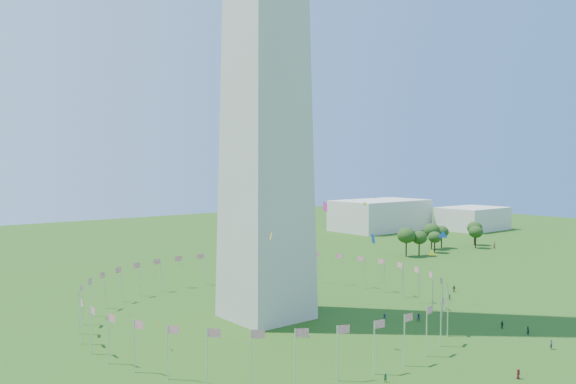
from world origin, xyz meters
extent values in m
plane|color=#1E4610|center=(0.00, 0.00, 0.00)|extent=(600.00, 600.00, 0.00)
cylinder|color=silver|center=(40.00, 50.00, 4.50)|extent=(0.24, 0.24, 9.00)
cylinder|color=silver|center=(39.39, 56.95, 4.50)|extent=(0.24, 0.24, 9.00)
cylinder|color=silver|center=(37.59, 63.68, 4.50)|extent=(0.24, 0.24, 9.00)
cylinder|color=silver|center=(34.64, 70.00, 4.50)|extent=(0.24, 0.24, 9.00)
cylinder|color=silver|center=(30.64, 75.71, 4.50)|extent=(0.24, 0.24, 9.00)
cylinder|color=silver|center=(25.71, 80.64, 4.50)|extent=(0.24, 0.24, 9.00)
cylinder|color=silver|center=(20.00, 84.64, 4.50)|extent=(0.24, 0.24, 9.00)
cylinder|color=silver|center=(13.68, 87.59, 4.50)|extent=(0.24, 0.24, 9.00)
cylinder|color=silver|center=(6.95, 89.39, 4.50)|extent=(0.24, 0.24, 9.00)
cylinder|color=silver|center=(0.00, 90.00, 4.50)|extent=(0.24, 0.24, 9.00)
cylinder|color=silver|center=(-6.95, 89.39, 4.50)|extent=(0.24, 0.24, 9.00)
cylinder|color=silver|center=(-13.68, 87.59, 4.50)|extent=(0.24, 0.24, 9.00)
cylinder|color=silver|center=(-20.00, 84.64, 4.50)|extent=(0.24, 0.24, 9.00)
cylinder|color=silver|center=(-25.71, 80.64, 4.50)|extent=(0.24, 0.24, 9.00)
cylinder|color=silver|center=(-30.64, 75.71, 4.50)|extent=(0.24, 0.24, 9.00)
cylinder|color=silver|center=(-34.64, 70.00, 4.50)|extent=(0.24, 0.24, 9.00)
cylinder|color=silver|center=(-37.59, 63.68, 4.50)|extent=(0.24, 0.24, 9.00)
cylinder|color=silver|center=(-39.39, 56.95, 4.50)|extent=(0.24, 0.24, 9.00)
cylinder|color=silver|center=(-40.00, 50.00, 4.50)|extent=(0.24, 0.24, 9.00)
cylinder|color=silver|center=(-39.39, 43.05, 4.50)|extent=(0.24, 0.24, 9.00)
cylinder|color=silver|center=(-37.59, 36.32, 4.50)|extent=(0.24, 0.24, 9.00)
cylinder|color=silver|center=(-34.64, 30.00, 4.50)|extent=(0.24, 0.24, 9.00)
cylinder|color=silver|center=(-30.64, 24.29, 4.50)|extent=(0.24, 0.24, 9.00)
cylinder|color=silver|center=(-25.71, 19.36, 4.50)|extent=(0.24, 0.24, 9.00)
cylinder|color=silver|center=(-20.00, 15.36, 4.50)|extent=(0.24, 0.24, 9.00)
cylinder|color=silver|center=(-13.68, 12.41, 4.50)|extent=(0.24, 0.24, 9.00)
cylinder|color=silver|center=(-6.95, 10.61, 4.50)|extent=(0.24, 0.24, 9.00)
cylinder|color=silver|center=(0.00, 10.00, 4.50)|extent=(0.24, 0.24, 9.00)
cylinder|color=silver|center=(6.95, 10.61, 4.50)|extent=(0.24, 0.24, 9.00)
cylinder|color=silver|center=(13.68, 12.41, 4.50)|extent=(0.24, 0.24, 9.00)
cylinder|color=silver|center=(20.00, 15.36, 4.50)|extent=(0.24, 0.24, 9.00)
cylinder|color=silver|center=(25.71, 19.36, 4.50)|extent=(0.24, 0.24, 9.00)
cylinder|color=silver|center=(30.64, 24.29, 4.50)|extent=(0.24, 0.24, 9.00)
cylinder|color=silver|center=(34.64, 30.00, 4.50)|extent=(0.24, 0.24, 9.00)
cylinder|color=silver|center=(37.59, 36.32, 4.50)|extent=(0.24, 0.24, 9.00)
cylinder|color=silver|center=(39.39, 43.05, 4.50)|extent=(0.24, 0.24, 9.00)
cube|color=beige|center=(150.00, 150.00, 8.00)|extent=(50.00, 30.00, 16.00)
cube|color=beige|center=(190.00, 120.00, 6.00)|extent=(35.00, 25.00, 12.00)
imported|color=#173A24|center=(-8.05, 7.19, 0.73)|extent=(0.64, 0.61, 1.47)
imported|color=black|center=(33.46, 5.51, 0.93)|extent=(0.61, 0.77, 1.85)
imported|color=#321848|center=(-2.81, 33.23, 0.90)|extent=(1.14, 1.33, 1.79)
imported|color=#1E2746|center=(18.78, 30.95, 0.81)|extent=(1.12, 0.74, 1.62)
imported|color=#331746|center=(28.59, -1.67, 0.90)|extent=(0.79, 0.74, 1.80)
imported|color=#183E21|center=(46.51, 33.47, 0.72)|extent=(1.44, 1.16, 1.44)
imported|color=#501219|center=(9.81, -5.42, 0.82)|extent=(0.81, 0.56, 1.64)
imported|color=maroon|center=(55.00, 38.00, 0.93)|extent=(0.83, 1.18, 1.87)
imported|color=black|center=(33.80, 11.39, 0.79)|extent=(0.79, 1.05, 1.59)
imported|color=#301B52|center=(24.46, 26.01, 0.86)|extent=(1.02, 1.05, 1.71)
plane|color=blue|center=(41.92, 32.49, 17.20)|extent=(1.25, 2.44, 2.60)
plane|color=orange|center=(-23.64, 16.84, 23.74)|extent=(0.71, 1.31, 1.44)
plane|color=green|center=(-26.10, 57.83, 27.56)|extent=(0.67, 1.49, 1.51)
plane|color=orange|center=(-4.61, 42.64, 10.07)|extent=(1.28, 0.06, 1.28)
plane|color=#CC2699|center=(-3.79, 26.11, 26.84)|extent=(2.16, 0.31, 2.14)
plane|color=blue|center=(26.48, 40.97, 26.98)|extent=(0.42, 1.03, 1.12)
plane|color=yellow|center=(34.64, 30.33, 13.62)|extent=(0.99, 1.17, 1.51)
plane|color=blue|center=(14.61, 30.78, 18.74)|extent=(1.66, 1.59, 2.03)
plane|color=orange|center=(-29.27, 44.40, 5.00)|extent=(0.62, 1.65, 1.65)
plane|color=yellow|center=(17.92, 36.41, 25.85)|extent=(1.02, 0.88, 0.96)
plane|color=yellow|center=(33.97, 13.63, 17.35)|extent=(1.34, 1.40, 1.93)
ellipsoid|color=#2A511B|center=(91.57, 84.53, 5.40)|extent=(6.91, 6.91, 10.80)
ellipsoid|color=#2A511B|center=(97.05, 82.75, 4.71)|extent=(6.03, 6.03, 9.42)
ellipsoid|color=#2A511B|center=(107.64, 83.47, 4.15)|extent=(5.31, 5.31, 8.30)
ellipsoid|color=#2A511B|center=(114.14, 89.81, 5.26)|extent=(6.74, 6.74, 10.53)
ellipsoid|color=#2A511B|center=(120.30, 89.41, 4.60)|extent=(5.89, 5.89, 9.21)
ellipsoid|color=#2A511B|center=(131.21, 80.35, 4.56)|extent=(5.84, 5.84, 9.12)
ellipsoid|color=#2A511B|center=(138.73, 85.72, 5.02)|extent=(6.43, 6.43, 10.05)
camera|label=1|loc=(-75.34, -51.68, 34.71)|focal=35.00mm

